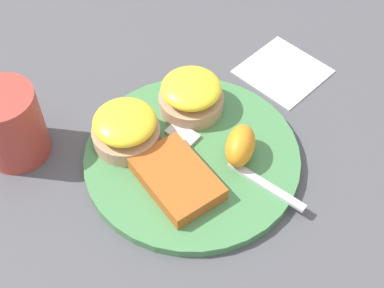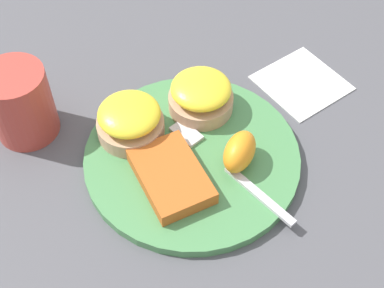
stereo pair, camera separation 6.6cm
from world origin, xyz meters
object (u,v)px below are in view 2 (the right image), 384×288
at_px(sandwich_benedict_left, 201,95).
at_px(hashbrown_patty, 171,176).
at_px(fork, 222,164).
at_px(sandwich_benedict_right, 130,120).
at_px(cup, 20,103).
at_px(orange_wedge, 240,152).

relative_size(sandwich_benedict_left, hashbrown_patty, 0.81).
height_order(hashbrown_patty, fork, hashbrown_patty).
height_order(sandwich_benedict_right, hashbrown_patty, sandwich_benedict_right).
xyz_separation_m(sandwich_benedict_right, cup, (0.12, 0.07, 0.01)).
bearing_deg(orange_wedge, fork, 50.22).
bearing_deg(hashbrown_patty, sandwich_benedict_left, -68.74).
distance_m(fork, cup, 0.27).
distance_m(orange_wedge, fork, 0.03).
bearing_deg(hashbrown_patty, fork, -121.01).
relative_size(hashbrown_patty, fork, 0.53).
xyz_separation_m(hashbrown_patty, fork, (-0.03, -0.06, -0.01)).
relative_size(sandwich_benedict_right, hashbrown_patty, 0.81).
distance_m(sandwich_benedict_right, cup, 0.14).
height_order(orange_wedge, fork, orange_wedge).
height_order(sandwich_benedict_left, hashbrown_patty, sandwich_benedict_left).
bearing_deg(orange_wedge, sandwich_benedict_left, -25.15).
bearing_deg(fork, sandwich_benedict_right, 13.95).
bearing_deg(hashbrown_patty, orange_wedge, -123.08).
xyz_separation_m(hashbrown_patty, cup, (0.21, 0.05, 0.03)).
bearing_deg(cup, sandwich_benedict_left, -135.56).
bearing_deg(fork, sandwich_benedict_left, -36.74).
relative_size(sandwich_benedict_left, sandwich_benedict_right, 1.00).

